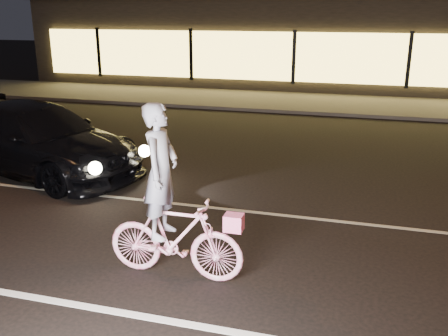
% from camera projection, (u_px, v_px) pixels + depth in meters
% --- Properties ---
extents(ground, '(90.00, 90.00, 0.00)m').
position_uv_depth(ground, '(148.00, 254.00, 7.50)').
color(ground, black).
rests_on(ground, ground).
extents(lane_stripe_near, '(60.00, 0.12, 0.01)m').
position_uv_depth(lane_stripe_near, '(98.00, 308.00, 6.12)').
color(lane_stripe_near, silver).
rests_on(lane_stripe_near, ground).
extents(lane_stripe_far, '(60.00, 0.10, 0.01)m').
position_uv_depth(lane_stripe_far, '(192.00, 205.00, 9.33)').
color(lane_stripe_far, gray).
rests_on(lane_stripe_far, ground).
extents(sidewalk, '(30.00, 4.00, 0.12)m').
position_uv_depth(sidewalk, '(286.00, 102.00, 19.39)').
color(sidewalk, '#383533').
rests_on(sidewalk, ground).
extents(storefront, '(25.40, 8.42, 4.20)m').
position_uv_depth(storefront, '(307.00, 38.00, 24.22)').
color(storefront, black).
rests_on(storefront, ground).
extents(cyclist, '(1.91, 0.66, 2.41)m').
position_uv_depth(cyclist, '(171.00, 218.00, 6.64)').
color(cyclist, '#E52C6F').
rests_on(cyclist, ground).
extents(sedan, '(5.61, 3.51, 1.52)m').
position_uv_depth(sedan, '(37.00, 139.00, 11.05)').
color(sedan, black).
rests_on(sedan, ground).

